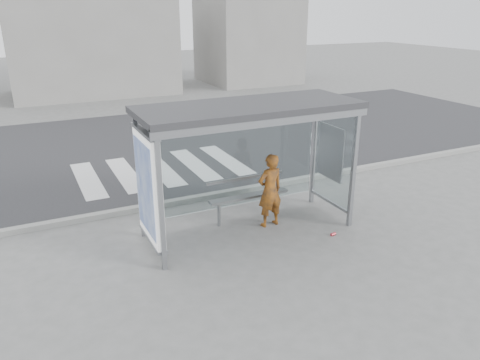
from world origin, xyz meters
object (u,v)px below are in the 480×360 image
object	(u,v)px
person	(270,191)
soda_can	(333,234)
bench	(248,196)
bus_shelter	(230,138)

from	to	relation	value
person	soda_can	xyz separation A→B (m)	(0.92, -0.98, -0.75)
bench	soda_can	bearing A→B (deg)	-50.43
bench	soda_can	xyz separation A→B (m)	(1.19, -1.43, -0.52)
person	bench	distance (m)	0.57
bus_shelter	person	bearing A→B (deg)	-1.15
person	soda_can	bearing A→B (deg)	127.97
person	soda_can	distance (m)	1.54
bus_shelter	bench	world-z (taller)	bus_shelter
person	bench	xyz separation A→B (m)	(-0.26, 0.45, -0.23)
bus_shelter	soda_can	xyz separation A→B (m)	(1.80, -1.00, -1.95)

